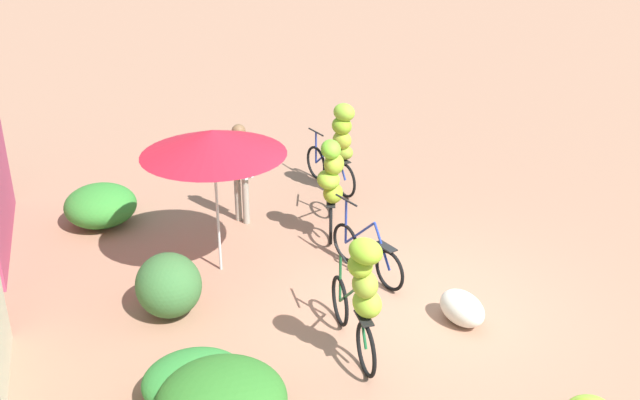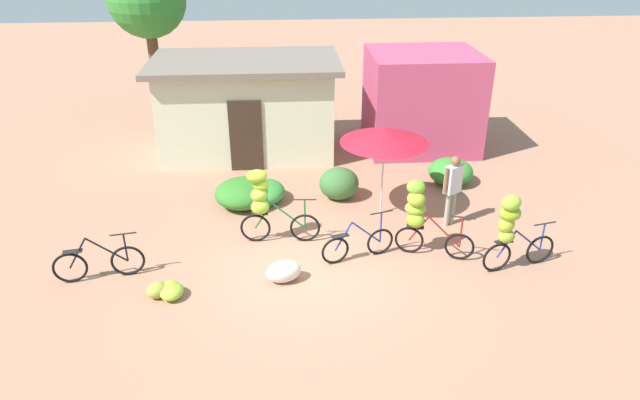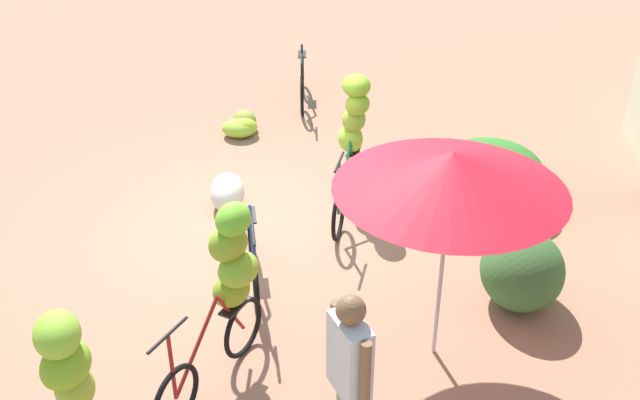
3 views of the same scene
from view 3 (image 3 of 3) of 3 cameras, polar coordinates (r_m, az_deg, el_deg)
ground_plane at (r=9.16m, az=-5.16°, el=-2.58°), size 60.00×60.00×0.00m
hedge_bush_front_left at (r=10.14m, az=12.83°, el=2.33°), size 1.37×1.38×0.66m
hedge_bush_front_right at (r=9.73m, az=14.09°, el=0.39°), size 1.01×1.16×0.51m
hedge_bush_mid at (r=8.07m, az=15.12°, el=-5.14°), size 0.99×0.87×0.83m
market_umbrella at (r=6.40m, az=9.97°, el=2.19°), size 2.03×2.03×2.16m
bicycle_leftmost at (r=12.67m, az=-1.36°, el=8.99°), size 1.72×0.34×0.96m
bicycle_near_pile at (r=9.31m, az=2.48°, el=5.17°), size 1.74×0.46×1.70m
bicycle_center_loaded at (r=8.13m, az=-5.13°, el=-4.41°), size 1.56×0.51×1.01m
bicycle_by_shop at (r=6.74m, az=-7.00°, el=-5.99°), size 1.57×0.70×1.69m
banana_pile_on_ground at (r=11.64m, az=-5.96°, el=5.65°), size 0.78×0.63×0.30m
produce_sack at (r=9.64m, az=-7.07°, el=0.59°), size 0.79×0.60×0.44m
person_vendor at (r=5.73m, az=2.25°, el=-12.62°), size 0.50×0.39×1.70m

